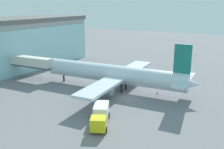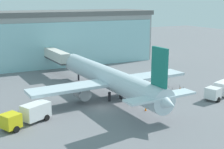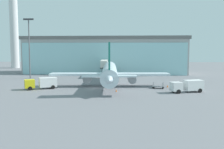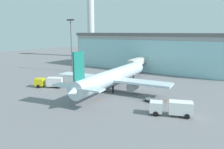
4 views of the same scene
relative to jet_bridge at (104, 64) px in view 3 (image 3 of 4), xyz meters
name	(u,v)px [view 3 (image 3 of 4)]	position (x,y,z in m)	size (l,w,h in m)	color
ground	(94,88)	(-0.57, -26.91, -4.22)	(240.00, 240.00, 0.00)	slate
terminal_building	(105,55)	(-0.58, 12.58, 2.81)	(62.61, 18.44, 14.05)	#9E9E9E
jet_bridge	(104,64)	(0.00, 0.00, 0.00)	(2.82, 13.63, 5.59)	silver
control_tower	(14,20)	(-46.22, 36.34, 18.82)	(6.99, 6.99, 39.78)	silver
apron_light_mast	(29,43)	(-23.11, -7.56, 6.95)	(3.20, 0.40, 18.84)	#59595E
airplane	(110,73)	(2.98, -22.49, -0.79)	(29.94, 35.63, 10.85)	silver
catering_truck	(42,83)	(-12.77, -28.38, -2.75)	(7.54, 5.11, 2.65)	yellow
fuel_truck	(188,86)	(20.57, -31.73, -2.75)	(7.62, 4.29, 2.65)	silver
baggage_cart	(158,86)	(14.85, -26.41, -3.72)	(3.08, 2.17, 1.50)	slate
safety_cone_nose	(116,90)	(4.89, -31.40, -3.95)	(0.36, 0.36, 0.55)	orange
safety_cone_wingtip	(167,86)	(17.38, -24.48, -3.95)	(0.36, 0.36, 0.55)	orange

